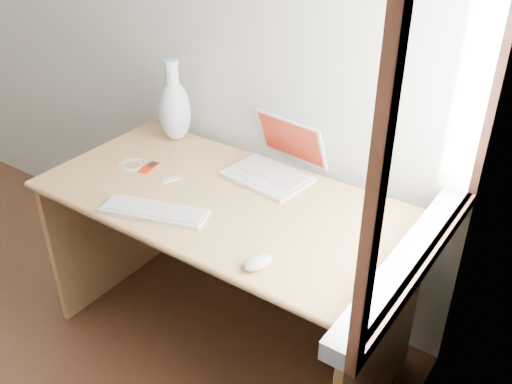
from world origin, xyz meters
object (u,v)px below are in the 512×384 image
Objects in this scene: desk at (236,232)px; external_keyboard at (154,211)px; vase at (174,108)px; laptop at (273,163)px.

external_keyboard is (-0.13, -0.32, 0.22)m from desk.
external_keyboard is 1.11× the size of vase.
laptop is at bearing 69.15° from desk.
vase reaches higher than laptop.
desk is 3.46× the size of external_keyboard.
vase reaches higher than external_keyboard.
laptop is (0.06, 0.17, 0.26)m from desk.
external_keyboard is (-0.19, -0.49, -0.04)m from laptop.
desk is at bearing -21.89° from vase.
desk is at bearing 50.12° from external_keyboard.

